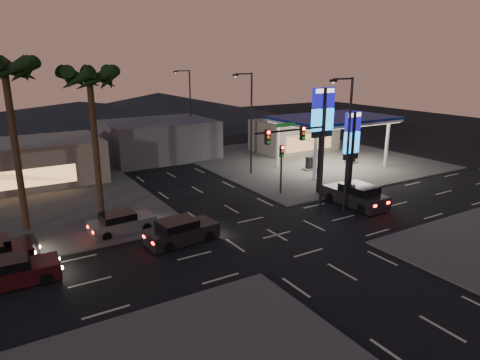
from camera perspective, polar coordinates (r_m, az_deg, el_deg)
ground at (r=28.58m, az=4.94°, el=-7.31°), size 140.00×140.00×0.00m
corner_lot_ne at (r=50.06m, az=8.92°, el=2.71°), size 24.00×24.00×0.12m
gas_station at (r=46.25m, az=12.39°, el=7.80°), size 12.20×8.20×5.47m
convenience_store at (r=54.72m, az=7.23°, el=5.95°), size 10.00×6.00×4.00m
pylon_sign_tall at (r=36.30m, az=10.94°, el=7.90°), size 2.20×0.35×9.00m
pylon_sign_short at (r=37.58m, az=14.67°, el=5.25°), size 1.60×0.35×7.00m
traffic_signal_mast at (r=30.79m, az=8.63°, el=4.44°), size 6.10×0.39×8.00m
pedestal_signal at (r=36.15m, az=5.55°, el=2.48°), size 0.32×0.39×4.30m
streetlight_near at (r=32.02m, az=14.01°, el=5.48°), size 2.14×0.25×10.00m
streetlight_mid at (r=42.06m, az=1.29°, el=8.28°), size 2.14×0.25×10.00m
streetlight_far at (r=54.29m, az=-6.83°, el=9.84°), size 2.14×0.25×10.00m
palm_a at (r=31.37m, az=-19.38°, el=11.70°), size 4.41×4.41×10.86m
palm_b at (r=30.66m, az=-28.78°, el=11.63°), size 4.41×4.41×11.46m
building_far_west at (r=44.08m, az=-28.43°, el=1.81°), size 16.00×8.00×4.00m
building_far_mid at (r=51.11m, az=-10.66°, el=5.34°), size 12.00×9.00×4.40m
hill_right at (r=87.15m, az=-10.77°, el=9.72°), size 50.00×50.00×5.00m
hill_center at (r=83.11m, az=-20.54°, el=8.39°), size 60.00×60.00×4.00m
car_lane_a_front at (r=27.40m, az=-7.89°, el=-6.82°), size 4.85×2.36×1.54m
car_lane_a_mid at (r=25.23m, az=-28.02°, el=-10.79°), size 4.51×2.03×1.45m
car_lane_b_front at (r=29.70m, az=-15.53°, el=-5.57°), size 4.44×2.05×1.42m
suv_station at (r=35.00m, az=15.20°, el=-2.02°), size 2.35×5.33×1.77m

